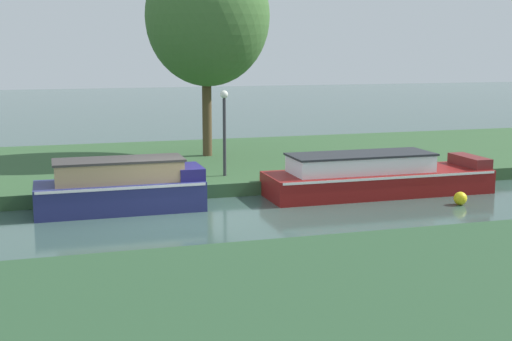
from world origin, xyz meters
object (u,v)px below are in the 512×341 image
Objects in this scene: maroon_narrowboat at (376,176)px; channel_buoy at (460,198)px; lamp_post at (224,122)px; willow_tree_left at (207,17)px; navy_barge at (122,187)px.

maroon_narrowboat reaches higher than channel_buoy.
maroon_narrowboat is 2.58× the size of lamp_post.
maroon_narrowboat is at bearing -27.21° from lamp_post.
channel_buoy is at bearing -56.53° from willow_tree_left.
lamp_post reaches higher than maroon_narrowboat.
maroon_narrowboat is 4.86m from lamp_post.
lamp_post is (-4.10, 2.11, 1.54)m from maroon_narrowboat.
willow_tree_left reaches higher than channel_buoy.
channel_buoy is at bearing -12.51° from navy_barge.
navy_barge is 11.95× the size of channel_buoy.
channel_buoy is (9.05, -2.01, -0.45)m from navy_barge.
maroon_narrowboat is 2.60m from channel_buoy.
navy_barge is 0.59× the size of willow_tree_left.
lamp_post reaches higher than navy_barge.
lamp_post is 7.28m from channel_buoy.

